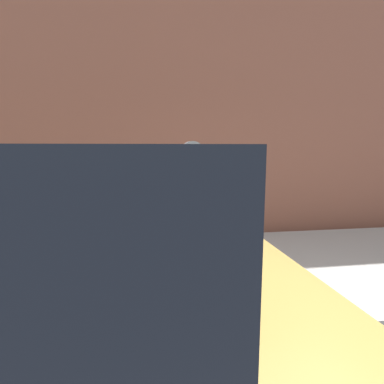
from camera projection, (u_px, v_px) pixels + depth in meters
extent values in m
cube|color=#9E9B96|center=(198.00, 273.00, 3.82)|extent=(24.00, 2.80, 0.15)
cube|color=#935642|center=(181.00, 49.00, 5.13)|extent=(24.00, 0.30, 6.66)
cylinder|color=#2D2D30|center=(192.00, 264.00, 2.56)|extent=(0.05, 0.05, 1.06)
cube|color=black|center=(192.00, 181.00, 2.46)|extent=(0.17, 0.13, 0.37)
cube|color=gray|center=(193.00, 179.00, 2.39)|extent=(0.09, 0.01, 0.13)
cylinder|color=slate|center=(192.00, 153.00, 2.42)|extent=(0.18, 0.10, 0.18)
cylinder|color=black|center=(141.00, 338.00, 2.16)|extent=(0.61, 0.24, 0.60)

